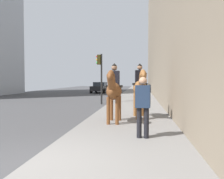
# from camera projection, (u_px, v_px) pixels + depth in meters

# --- Properties ---
(sidewalk_slab) EXTENTS (120.00, 3.52, 0.12)m
(sidewalk_slab) POSITION_uv_depth(u_px,v_px,m) (114.00, 172.00, 4.26)
(sidewalk_slab) COLOR slate
(sidewalk_slab) RESTS_ON ground
(mounted_horse_near) EXTENTS (2.15, 0.60, 2.25)m
(mounted_horse_near) POSITION_uv_depth(u_px,v_px,m) (114.00, 90.00, 8.82)
(mounted_horse_near) COLOR brown
(mounted_horse_near) RESTS_ON sidewalk_slab
(mounted_horse_far) EXTENTS (2.15, 0.75, 2.32)m
(mounted_horse_far) POSITION_uv_depth(u_px,v_px,m) (140.00, 87.00, 9.93)
(mounted_horse_far) COLOR brown
(mounted_horse_far) RESTS_ON sidewalk_slab
(pedestrian_greeting) EXTENTS (0.30, 0.43, 1.70)m
(pedestrian_greeting) POSITION_uv_depth(u_px,v_px,m) (143.00, 103.00, 6.50)
(pedestrian_greeting) COLOR black
(pedestrian_greeting) RESTS_ON sidewalk_slab
(car_near_lane) EXTENTS (4.32, 2.08, 1.44)m
(car_near_lane) POSITION_uv_depth(u_px,v_px,m) (100.00, 87.00, 31.49)
(car_near_lane) COLOR black
(car_near_lane) RESTS_ON ground
(traffic_light_near_curb) EXTENTS (0.20, 0.44, 3.57)m
(traffic_light_near_curb) POSITION_uv_depth(u_px,v_px,m) (100.00, 70.00, 16.64)
(traffic_light_near_curb) COLOR black
(traffic_light_near_curb) RESTS_ON ground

